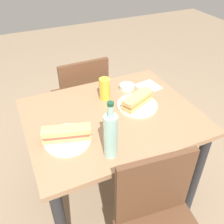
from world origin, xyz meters
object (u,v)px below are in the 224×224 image
plate_near (137,105)px  baguette_sandwich_near (138,100)px  plate_far (68,139)px  baguette_sandwich_far (67,134)px  dining_table (112,131)px  water_bottle (111,135)px  olive_bowl (127,87)px  knife_near (129,101)px  beer_glass (105,89)px  knife_far (65,131)px  chair_far (83,98)px

plate_near → baguette_sandwich_near: baguette_sandwich_near is taller
plate_far → baguette_sandwich_far: (0.00, 0.00, 0.04)m
dining_table → plate_far: plate_far is taller
water_bottle → olive_bowl: (0.35, 0.52, -0.11)m
knife_near → olive_bowl: olive_bowl is taller
beer_glass → plate_far: bearing=-139.2°
plate_near → baguette_sandwich_near: size_ratio=1.06×
baguette_sandwich_near → knife_far: (-0.48, -0.07, -0.03)m
olive_bowl → dining_table: bearing=-133.4°
knife_far → water_bottle: size_ratio=0.58×
chair_far → knife_far: chair_far is taller
dining_table → baguette_sandwich_far: (-0.30, -0.11, 0.18)m
plate_near → beer_glass: size_ratio=1.74×
plate_near → knife_near: bearing=125.9°
plate_near → water_bottle: bearing=-136.1°
baguette_sandwich_near → beer_glass: beer_glass is taller
knife_near → water_bottle: bearing=-129.2°
chair_far → knife_far: 0.76m
knife_near → baguette_sandwich_far: baguette_sandwich_far is taller
water_bottle → beer_glass: bearing=70.4°
chair_far → beer_glass: beer_glass is taller
knife_near → plate_far: size_ratio=0.61×
knife_far → olive_bowl: olive_bowl is taller
plate_near → beer_glass: beer_glass is taller
baguette_sandwich_far → water_bottle: bearing=-47.5°
knife_near → plate_far: bearing=-159.7°
baguette_sandwich_far → beer_glass: 0.44m
dining_table → chair_far: chair_far is taller
baguette_sandwich_far → olive_bowl: size_ratio=2.54×
plate_near → chair_far: bearing=106.7°
chair_far → water_bottle: size_ratio=2.83×
plate_far → water_bottle: (0.17, -0.18, 0.12)m
chair_far → plate_far: size_ratio=3.52×
chair_far → dining_table: bearing=-90.2°
dining_table → baguette_sandwich_near: bearing=4.3°
baguette_sandwich_near → olive_bowl: (0.04, 0.21, -0.03)m
dining_table → chair_far: 0.61m
plate_near → plate_far: bearing=-165.9°
beer_glass → olive_bowl: 0.20m
dining_table → beer_glass: size_ratio=7.05×
chair_far → knife_near: 0.62m
chair_far → plate_near: chair_far is taller
dining_table → water_bottle: water_bottle is taller
plate_far → water_bottle: size_ratio=0.80×
baguette_sandwich_near → water_bottle: (-0.31, -0.30, 0.08)m
water_bottle → chair_far: bearing=81.1°
olive_bowl → baguette_sandwich_far: bearing=-147.1°
dining_table → plate_near: size_ratio=4.04×
plate_near → olive_bowl: 0.22m
chair_far → olive_bowl: (0.21, -0.37, 0.26)m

